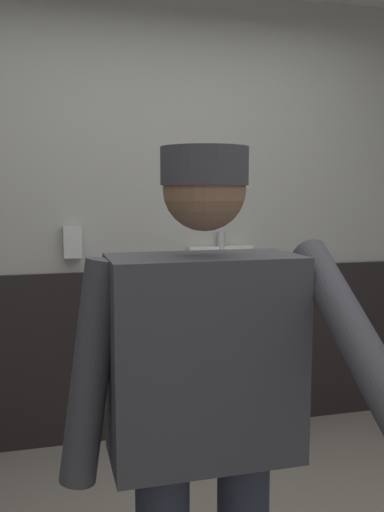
% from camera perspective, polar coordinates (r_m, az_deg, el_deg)
% --- Properties ---
extents(wall_back, '(4.89, 0.12, 2.63)m').
position_cam_1_polar(wall_back, '(3.34, -3.88, 3.79)').
color(wall_back, '#B2B2AD').
rests_on(wall_back, ground_plane).
extents(wainscot_band_back, '(4.29, 0.03, 1.02)m').
position_cam_1_polar(wainscot_band_back, '(3.40, -3.52, -9.93)').
color(wainscot_band_back, black).
rests_on(wainscot_band_back, ground_plane).
extents(urinal_solo, '(0.40, 0.34, 1.24)m').
position_cam_1_polar(urinal_solo, '(3.30, 3.61, -5.66)').
color(urinal_solo, white).
rests_on(urinal_solo, ground_plane).
extents(person, '(0.70, 0.60, 1.59)m').
position_cam_1_polar(person, '(1.47, 1.33, -15.31)').
color(person, '#2D3342').
rests_on(person, ground_plane).
extents(soap_dispenser, '(0.10, 0.07, 0.18)m').
position_cam_1_polar(soap_dispenser, '(3.19, -12.19, 1.43)').
color(soap_dispenser, silver).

